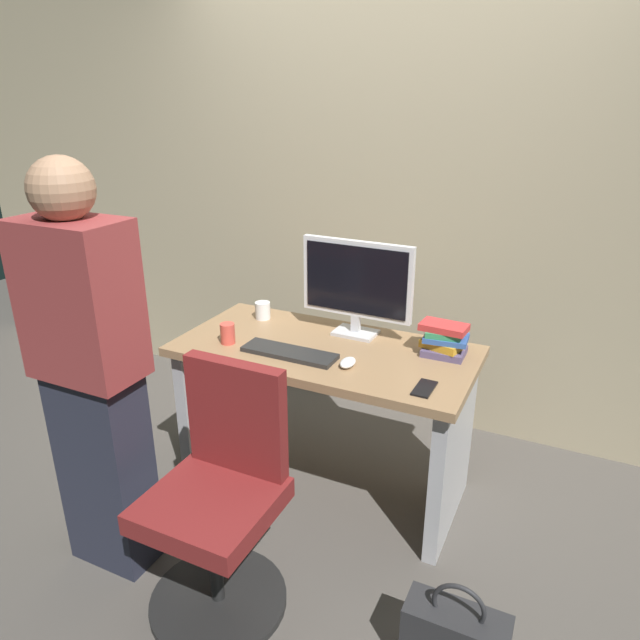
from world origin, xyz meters
name	(u,v)px	position (x,y,z in m)	size (l,w,h in m)	color
ground_plane	(324,483)	(0.00, 0.00, 0.00)	(9.00, 9.00, 0.00)	#4C4742
wall_back	(396,158)	(0.00, 0.89, 1.50)	(6.40, 0.10, 3.00)	tan
desk	(325,393)	(0.00, 0.00, 0.51)	(1.35, 0.67, 0.75)	#93704C
office_chair	(221,503)	(-0.06, -0.78, 0.43)	(0.52, 0.52, 0.94)	black
person_at_desk	(92,376)	(-0.59, -0.80, 0.84)	(0.40, 0.24, 1.64)	#262838
monitor	(357,283)	(0.07, 0.20, 1.01)	(0.54, 0.14, 0.46)	silver
keyboard	(289,353)	(-0.11, -0.14, 0.76)	(0.43, 0.13, 0.02)	#262626
mouse	(348,363)	(0.17, -0.14, 0.77)	(0.06, 0.10, 0.03)	white
cup_near_keyboard	(228,333)	(-0.42, -0.15, 0.80)	(0.07, 0.07, 0.10)	#D84C3F
cup_by_monitor	(263,310)	(-0.44, 0.19, 0.79)	(0.08, 0.08, 0.09)	silver
book_stack	(444,339)	(0.50, 0.16, 0.82)	(0.21, 0.18, 0.14)	#594C72
cell_phone	(424,388)	(0.52, -0.20, 0.75)	(0.07, 0.14, 0.01)	black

